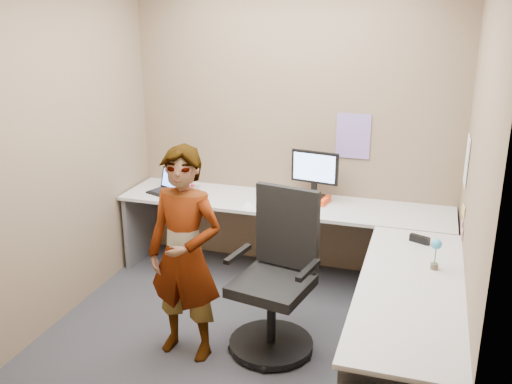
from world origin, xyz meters
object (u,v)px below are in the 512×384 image
(desk, at_px, (317,248))
(person, at_px, (185,255))
(monitor, at_px, (315,170))
(office_chair, at_px, (276,287))

(desk, bearing_deg, person, -134.83)
(desk, xyz_separation_m, monitor, (-0.18, 0.69, 0.44))
(monitor, height_order, office_chair, monitor)
(desk, relative_size, person, 1.95)
(desk, relative_size, monitor, 6.96)
(monitor, height_order, person, person)
(monitor, bearing_deg, office_chair, -81.59)
(person, bearing_deg, office_chair, 30.21)
(desk, distance_m, monitor, 0.83)
(office_chair, relative_size, person, 0.76)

